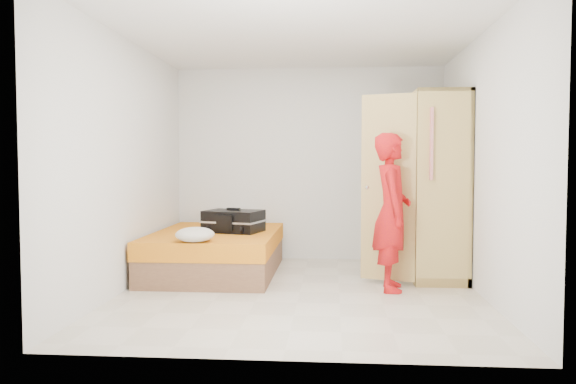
# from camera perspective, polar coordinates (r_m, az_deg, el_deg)

# --- Properties ---
(room) EXTENTS (4.00, 4.02, 2.60)m
(room) POSITION_cam_1_polar(r_m,az_deg,el_deg) (5.66, 1.22, 2.81)
(room) COLOR beige
(room) RESTS_ON ground
(bed) EXTENTS (1.42, 2.02, 0.50)m
(bed) POSITION_cam_1_polar(r_m,az_deg,el_deg) (6.78, -7.28, -6.08)
(bed) COLOR brown
(bed) RESTS_ON ground
(wardrobe) EXTENTS (1.15, 1.20, 2.10)m
(wardrobe) POSITION_cam_1_polar(r_m,az_deg,el_deg) (6.62, 14.31, 0.13)
(wardrobe) COLOR tan
(wardrobe) RESTS_ON ground
(person) EXTENTS (0.40, 0.60, 1.62)m
(person) POSITION_cam_1_polar(r_m,az_deg,el_deg) (5.88, 10.49, -2.00)
(person) COLOR red
(person) RESTS_ON ground
(suitcase) EXTENTS (0.76, 0.64, 0.28)m
(suitcase) POSITION_cam_1_polar(r_m,az_deg,el_deg) (6.68, -5.56, -2.97)
(suitcase) COLOR black
(suitcase) RESTS_ON bed
(round_cushion) EXTENTS (0.40, 0.40, 0.15)m
(round_cushion) POSITION_cam_1_polar(r_m,az_deg,el_deg) (5.89, -9.43, -4.28)
(round_cushion) COLOR beige
(round_cushion) RESTS_ON bed
(pillow) EXTENTS (0.60, 0.40, 0.10)m
(pillow) POSITION_cam_1_polar(r_m,az_deg,el_deg) (7.56, -5.45, -2.85)
(pillow) COLOR beige
(pillow) RESTS_ON bed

